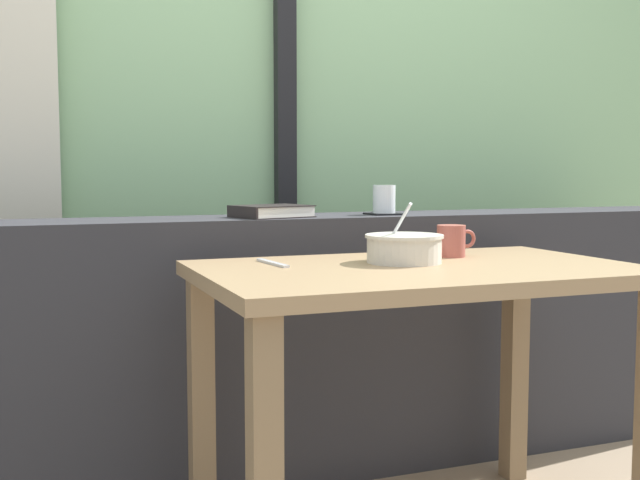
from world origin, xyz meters
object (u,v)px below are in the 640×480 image
fork_utensil (273,263)px  coaster_square (384,214)px  closed_book (271,211)px  juice_glass (384,200)px  ceramic_mug (452,241)px  breakfast_table (418,314)px  soup_bowl (404,248)px

fork_utensil → coaster_square: bearing=31.6°
fork_utensil → closed_book: bearing=67.1°
juice_glass → coaster_square: bearing=180.0°
fork_utensil → ceramic_mug: size_ratio=1.50×
breakfast_table → ceramic_mug: ceramic_mug is taller
fork_utensil → ceramic_mug: (0.50, -0.01, 0.04)m
fork_utensil → breakfast_table: bearing=-32.4°
closed_book → ceramic_mug: closed_book is taller
breakfast_table → closed_book: 0.61m
juice_glass → soup_bowl: juice_glass is taller
closed_book → juice_glass: bearing=0.7°
juice_glass → ceramic_mug: bearing=-87.1°
breakfast_table → soup_bowl: bearing=92.5°
breakfast_table → juice_glass: size_ratio=12.12×
closed_book → breakfast_table: bearing=-68.2°
coaster_square → juice_glass: 0.04m
coaster_square → juice_glass: (0.00, 0.00, 0.04)m
closed_book → soup_bowl: bearing=-65.5°
fork_utensil → ceramic_mug: bearing=-7.1°
breakfast_table → fork_utensil: (-0.32, 0.16, 0.12)m
soup_bowl → closed_book: bearing=114.5°
breakfast_table → fork_utensil: 0.38m
juice_glass → soup_bowl: bearing=-109.7°
coaster_square → juice_glass: size_ratio=1.15×
ceramic_mug → breakfast_table: bearing=-140.3°
soup_bowl → fork_utensil: bearing=164.4°
juice_glass → ceramic_mug: (0.02, -0.38, -0.09)m
juice_glass → soup_bowl: (-0.16, -0.45, -0.10)m
breakfast_table → juice_glass: bearing=73.1°
breakfast_table → ceramic_mug: 0.28m
coaster_square → soup_bowl: 0.49m
juice_glass → closed_book: size_ratio=0.36×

